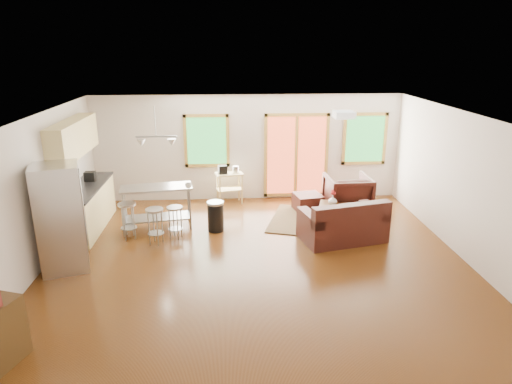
{
  "coord_description": "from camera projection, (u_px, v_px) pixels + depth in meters",
  "views": [
    {
      "loc": [
        -0.49,
        -7.48,
        3.74
      ],
      "look_at": [
        0.0,
        0.3,
        1.2
      ],
      "focal_mm": 32.0,
      "sensor_mm": 36.0,
      "label": 1
    }
  ],
  "objects": [
    {
      "name": "floor",
      "position": [
        257.0,
        260.0,
        8.29
      ],
      "size": [
        7.5,
        7.0,
        0.02
      ],
      "primitive_type": "cube",
      "color": "#391D09",
      "rests_on": "ground"
    },
    {
      "name": "ceiling",
      "position": [
        257.0,
        116.0,
        7.48
      ],
      "size": [
        7.5,
        7.0,
        0.02
      ],
      "primitive_type": "cube",
      "color": "silver",
      "rests_on": "ground"
    },
    {
      "name": "back_wall",
      "position": [
        248.0,
        148.0,
        11.22
      ],
      "size": [
        7.5,
        0.02,
        2.6
      ],
      "primitive_type": "cube",
      "color": "beige",
      "rests_on": "ground"
    },
    {
      "name": "left_wall",
      "position": [
        34.0,
        196.0,
        7.66
      ],
      "size": [
        0.02,
        7.0,
        2.6
      ],
      "primitive_type": "cube",
      "color": "beige",
      "rests_on": "ground"
    },
    {
      "name": "right_wall",
      "position": [
        468.0,
        188.0,
        8.11
      ],
      "size": [
        0.02,
        7.0,
        2.6
      ],
      "primitive_type": "cube",
      "color": "beige",
      "rests_on": "ground"
    },
    {
      "name": "front_wall",
      "position": [
        280.0,
        300.0,
        4.55
      ],
      "size": [
        7.5,
        0.02,
        2.6
      ],
      "primitive_type": "cube",
      "color": "beige",
      "rests_on": "ground"
    },
    {
      "name": "window_left",
      "position": [
        207.0,
        141.0,
        11.05
      ],
      "size": [
        1.1,
        0.05,
        1.3
      ],
      "color": "#1D5A24",
      "rests_on": "back_wall"
    },
    {
      "name": "french_doors",
      "position": [
        296.0,
        156.0,
        11.3
      ],
      "size": [
        1.6,
        0.05,
        2.1
      ],
      "color": "#B94425",
      "rests_on": "back_wall"
    },
    {
      "name": "window_right",
      "position": [
        365.0,
        139.0,
        11.28
      ],
      "size": [
        1.1,
        0.05,
        1.3
      ],
      "color": "#1D5A24",
      "rests_on": "back_wall"
    },
    {
      "name": "rug",
      "position": [
        324.0,
        222.0,
        10.03
      ],
      "size": [
        2.72,
        2.37,
        0.02
      ],
      "primitive_type": "cube",
      "rotation": [
        0.0,
        0.0,
        -0.3
      ],
      "color": "#3C5231",
      "rests_on": "floor"
    },
    {
      "name": "loveseat",
      "position": [
        343.0,
        224.0,
        9.02
      ],
      "size": [
        1.78,
        1.27,
        0.86
      ],
      "rotation": [
        0.0,
        0.0,
        0.24
      ],
      "color": "black",
      "rests_on": "floor"
    },
    {
      "name": "coffee_table",
      "position": [
        342.0,
        208.0,
        9.93
      ],
      "size": [
        1.11,
        0.85,
        0.39
      ],
      "rotation": [
        0.0,
        0.0,
        -0.29
      ],
      "color": "#392611",
      "rests_on": "floor"
    },
    {
      "name": "armchair",
      "position": [
        348.0,
        192.0,
        10.46
      ],
      "size": [
        1.01,
        0.95,
        0.99
      ],
      "primitive_type": "imported",
      "rotation": [
        0.0,
        0.0,
        3.19
      ],
      "color": "black",
      "rests_on": "floor"
    },
    {
      "name": "ottoman",
      "position": [
        308.0,
        203.0,
        10.67
      ],
      "size": [
        0.71,
        0.71,
        0.4
      ],
      "primitive_type": "cube",
      "rotation": [
        0.0,
        0.0,
        0.2
      ],
      "color": "black",
      "rests_on": "floor"
    },
    {
      "name": "vase",
      "position": [
        333.0,
        199.0,
        9.91
      ],
      "size": [
        0.22,
        0.22,
        0.33
      ],
      "rotation": [
        0.0,
        0.0,
        0.14
      ],
      "color": "silver",
      "rests_on": "coffee_table"
    },
    {
      "name": "book",
      "position": [
        355.0,
        200.0,
        9.76
      ],
      "size": [
        0.22,
        0.07,
        0.29
      ],
      "primitive_type": "imported",
      "rotation": [
        0.0,
        0.0,
        -0.19
      ],
      "color": "maroon",
      "rests_on": "coffee_table"
    },
    {
      "name": "cabinets",
      "position": [
        83.0,
        187.0,
        9.41
      ],
      "size": [
        0.64,
        2.24,
        2.3
      ],
      "color": "tan",
      "rests_on": "floor"
    },
    {
      "name": "refrigerator",
      "position": [
        61.0,
        218.0,
        7.71
      ],
      "size": [
        0.93,
        0.92,
        1.86
      ],
      "rotation": [
        0.0,
        0.0,
        0.31
      ],
      "color": "#B7BABC",
      "rests_on": "floor"
    },
    {
      "name": "island",
      "position": [
        157.0,
        200.0,
        9.53
      ],
      "size": [
        1.53,
        0.8,
        0.92
      ],
      "rotation": [
        0.0,
        0.0,
        0.16
      ],
      "color": "#B7BABC",
      "rests_on": "floor"
    },
    {
      "name": "cup",
      "position": [
        188.0,
        185.0,
        9.23
      ],
      "size": [
        0.14,
        0.11,
        0.13
      ],
      "primitive_type": "imported",
      "rotation": [
        0.0,
        0.0,
        -0.03
      ],
      "color": "silver",
      "rests_on": "island"
    },
    {
      "name": "bar_stool_a",
      "position": [
        128.0,
        212.0,
        9.05
      ],
      "size": [
        0.46,
        0.46,
        0.74
      ],
      "rotation": [
        0.0,
        0.0,
        0.38
      ],
      "color": "#B7BABC",
      "rests_on": "floor"
    },
    {
      "name": "bar_stool_b",
      "position": [
        155.0,
        218.0,
        8.8
      ],
      "size": [
        0.44,
        0.44,
        0.72
      ],
      "rotation": [
        0.0,
        0.0,
        -0.37
      ],
      "color": "#B7BABC",
      "rests_on": "floor"
    },
    {
      "name": "bar_stool_c",
      "position": [
        175.0,
        215.0,
        9.07
      ],
      "size": [
        0.41,
        0.41,
        0.67
      ],
      "rotation": [
        0.0,
        0.0,
        -0.36
      ],
      "color": "#B7BABC",
      "rests_on": "floor"
    },
    {
      "name": "trash_can",
      "position": [
        216.0,
        216.0,
        9.49
      ],
      "size": [
        0.43,
        0.43,
        0.64
      ],
      "rotation": [
        0.0,
        0.0,
        0.29
      ],
      "color": "black",
      "rests_on": "floor"
    },
    {
      "name": "kitchen_cart",
      "position": [
        229.0,
        177.0,
        11.04
      ],
      "size": [
        0.7,
        0.52,
        0.96
      ],
      "rotation": [
        0.0,
        0.0,
        0.2
      ],
      "color": "tan",
      "rests_on": "floor"
    },
    {
      "name": "ceiling_flush",
      "position": [
        344.0,
        115.0,
        8.17
      ],
      "size": [
        0.35,
        0.35,
        0.12
      ],
      "primitive_type": "cube",
      "color": "white",
      "rests_on": "ceiling"
    },
    {
      "name": "pendant_light",
      "position": [
        156.0,
        142.0,
        9.01
      ],
      "size": [
        0.8,
        0.18,
        0.79
      ],
      "color": "gray",
      "rests_on": "ceiling"
    }
  ]
}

